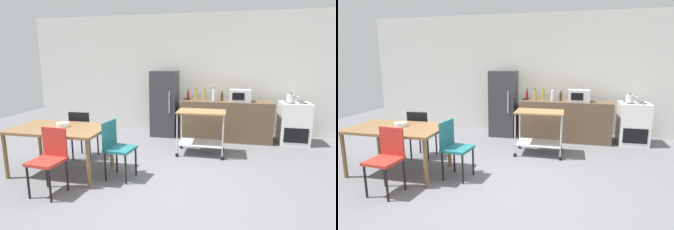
# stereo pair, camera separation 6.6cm
# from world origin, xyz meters

# --- Properties ---
(ground_plane) EXTENTS (12.00, 12.00, 0.00)m
(ground_plane) POSITION_xyz_m (0.00, 0.00, 0.00)
(ground_plane) COLOR slate
(back_wall) EXTENTS (8.40, 0.12, 2.90)m
(back_wall) POSITION_xyz_m (0.00, 3.20, 1.45)
(back_wall) COLOR silver
(back_wall) RESTS_ON ground_plane
(kitchen_counter) EXTENTS (2.00, 0.64, 0.90)m
(kitchen_counter) POSITION_xyz_m (0.90, 2.60, 0.45)
(kitchen_counter) COLOR brown
(kitchen_counter) RESTS_ON ground_plane
(dining_table) EXTENTS (1.50, 0.90, 0.75)m
(dining_table) POSITION_xyz_m (-1.66, 0.11, 0.67)
(dining_table) COLOR brown
(dining_table) RESTS_ON ground_plane
(chair_red) EXTENTS (0.43, 0.43, 0.89)m
(chair_red) POSITION_xyz_m (-1.39, -0.53, 0.52)
(chair_red) COLOR #B72D23
(chair_red) RESTS_ON ground_plane
(chair_black) EXTENTS (0.41, 0.41, 0.89)m
(chair_black) POSITION_xyz_m (-1.64, 0.77, 0.52)
(chair_black) COLOR black
(chair_black) RESTS_ON ground_plane
(chair_teal) EXTENTS (0.44, 0.44, 0.89)m
(chair_teal) POSITION_xyz_m (-0.71, 0.11, 0.52)
(chair_teal) COLOR #1E666B
(chair_teal) RESTS_ON ground_plane
(stove_oven) EXTENTS (0.60, 0.61, 0.92)m
(stove_oven) POSITION_xyz_m (2.35, 2.62, 0.45)
(stove_oven) COLOR white
(stove_oven) RESTS_ON ground_plane
(refrigerator) EXTENTS (0.60, 0.63, 1.55)m
(refrigerator) POSITION_xyz_m (-0.55, 2.70, 0.78)
(refrigerator) COLOR #333338
(refrigerator) RESTS_ON ground_plane
(kitchen_cart) EXTENTS (0.91, 0.57, 0.85)m
(kitchen_cart) POSITION_xyz_m (0.45, 1.47, 0.57)
(kitchen_cart) COLOR olive
(kitchen_cart) RESTS_ON ground_plane
(bottle_sparkling_water) EXTENTS (0.06, 0.06, 0.25)m
(bottle_sparkling_water) POSITION_xyz_m (0.03, 2.61, 1.00)
(bottle_sparkling_water) COLOR maroon
(bottle_sparkling_water) RESTS_ON kitchen_counter
(bottle_olive_oil) EXTENTS (0.07, 0.07, 0.27)m
(bottle_olive_oil) POSITION_xyz_m (0.21, 2.64, 1.01)
(bottle_olive_oil) COLOR gold
(bottle_olive_oil) RESTS_ON kitchen_counter
(bottle_hot_sauce) EXTENTS (0.07, 0.07, 0.27)m
(bottle_hot_sauce) POSITION_xyz_m (0.40, 2.65, 1.01)
(bottle_hot_sauce) COLOR gold
(bottle_hot_sauce) RESTS_ON kitchen_counter
(bottle_sesame_oil) EXTENTS (0.08, 0.08, 0.29)m
(bottle_sesame_oil) POSITION_xyz_m (0.62, 2.56, 1.02)
(bottle_sesame_oil) COLOR silver
(bottle_sesame_oil) RESTS_ON kitchen_counter
(bottle_soda) EXTENTS (0.07, 0.07, 0.22)m
(bottle_soda) POSITION_xyz_m (0.80, 2.57, 0.99)
(bottle_soda) COLOR #4C2D19
(bottle_soda) RESTS_ON kitchen_counter
(microwave) EXTENTS (0.46, 0.35, 0.26)m
(microwave) POSITION_xyz_m (1.18, 2.55, 1.03)
(microwave) COLOR silver
(microwave) RESTS_ON kitchen_counter
(fruit_bowl) EXTENTS (0.19, 0.19, 0.07)m
(fruit_bowl) POSITION_xyz_m (-1.63, 0.16, 0.78)
(fruit_bowl) COLOR white
(fruit_bowl) RESTS_ON dining_table
(kettle) EXTENTS (0.24, 0.17, 0.19)m
(kettle) POSITION_xyz_m (2.23, 2.52, 1.00)
(kettle) COLOR silver
(kettle) RESTS_ON stove_oven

